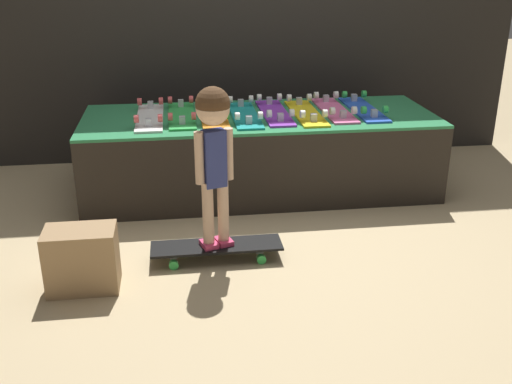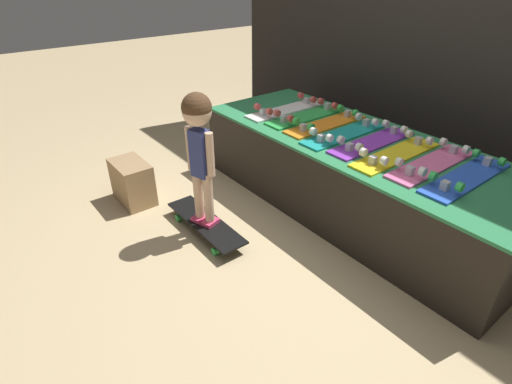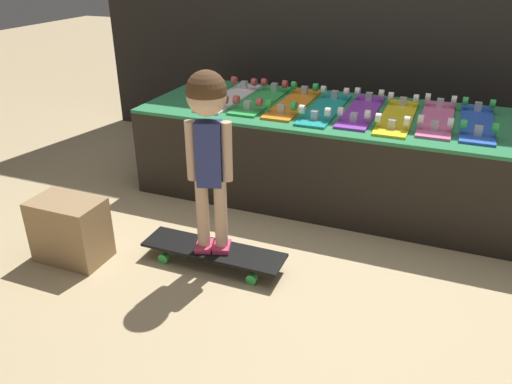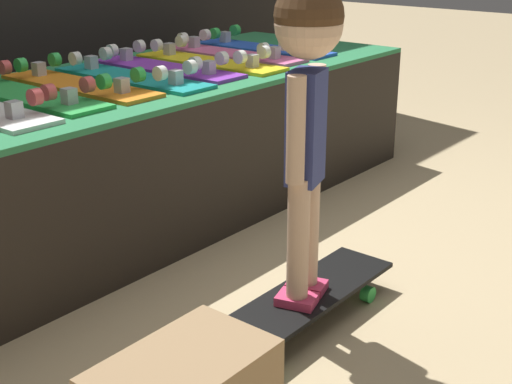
# 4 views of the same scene
# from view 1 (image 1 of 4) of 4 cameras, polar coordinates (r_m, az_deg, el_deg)

# --- Properties ---
(ground_plane) EXTENTS (16.00, 16.00, 0.00)m
(ground_plane) POSITION_cam_1_polar(r_m,az_deg,el_deg) (3.91, 1.47, -2.64)
(ground_plane) COLOR tan
(display_rack) EXTENTS (2.46, 0.92, 0.56)m
(display_rack) POSITION_cam_1_polar(r_m,az_deg,el_deg) (4.32, 0.33, 3.77)
(display_rack) COLOR black
(display_rack) RESTS_ON ground_plane
(skateboard_white_on_rack) EXTENTS (0.18, 0.73, 0.09)m
(skateboard_white_on_rack) POSITION_cam_1_polar(r_m,az_deg,el_deg) (4.19, -10.08, 7.12)
(skateboard_white_on_rack) COLOR white
(skateboard_white_on_rack) RESTS_ON display_rack
(skateboard_green_on_rack) EXTENTS (0.18, 0.73, 0.09)m
(skateboard_green_on_rack) POSITION_cam_1_polar(r_m,az_deg,el_deg) (4.21, -7.10, 7.36)
(skateboard_green_on_rack) COLOR green
(skateboard_green_on_rack) RESTS_ON display_rack
(skateboard_orange_on_rack) EXTENTS (0.18, 0.73, 0.09)m
(skateboard_orange_on_rack) POSITION_cam_1_polar(r_m,az_deg,el_deg) (4.22, -4.12, 7.48)
(skateboard_orange_on_rack) COLOR orange
(skateboard_orange_on_rack) RESTS_ON display_rack
(skateboard_teal_on_rack) EXTENTS (0.18, 0.73, 0.09)m
(skateboard_teal_on_rack) POSITION_cam_1_polar(r_m,az_deg,el_deg) (4.19, -1.09, 7.45)
(skateboard_teal_on_rack) COLOR teal
(skateboard_teal_on_rack) RESTS_ON display_rack
(skateboard_purple_on_rack) EXTENTS (0.18, 0.73, 0.09)m
(skateboard_purple_on_rack) POSITION_cam_1_polar(r_m,az_deg,el_deg) (4.26, 1.78, 7.67)
(skateboard_purple_on_rack) COLOR purple
(skateboard_purple_on_rack) RESTS_ON display_rack
(skateboard_yellow_on_rack) EXTENTS (0.18, 0.73, 0.09)m
(skateboard_yellow_on_rack) POSITION_cam_1_polar(r_m,az_deg,el_deg) (4.26, 4.78, 7.62)
(skateboard_yellow_on_rack) COLOR yellow
(skateboard_yellow_on_rack) RESTS_ON display_rack
(skateboard_pink_on_rack) EXTENTS (0.18, 0.73, 0.09)m
(skateboard_pink_on_rack) POSITION_cam_1_polar(r_m,az_deg,el_deg) (4.37, 7.44, 7.85)
(skateboard_pink_on_rack) COLOR pink
(skateboard_pink_on_rack) RESTS_ON display_rack
(skateboard_blue_on_rack) EXTENTS (0.18, 0.73, 0.09)m
(skateboard_blue_on_rack) POSITION_cam_1_polar(r_m,az_deg,el_deg) (4.42, 10.19, 7.88)
(skateboard_blue_on_rack) COLOR blue
(skateboard_blue_on_rack) RESTS_ON display_rack
(skateboard_on_floor) EXTENTS (0.74, 0.20, 0.09)m
(skateboard_on_floor) POSITION_cam_1_polar(r_m,az_deg,el_deg) (3.39, -3.77, -5.28)
(skateboard_on_floor) COLOR black
(skateboard_on_floor) RESTS_ON ground_plane
(child) EXTENTS (0.21, 0.18, 0.90)m
(child) POSITION_cam_1_polar(r_m,az_deg,el_deg) (3.15, -4.06, 5.20)
(child) COLOR #E03D6B
(child) RESTS_ON skateboard_on_floor
(storage_box) EXTENTS (0.36, 0.22, 0.33)m
(storage_box) POSITION_cam_1_polar(r_m,az_deg,el_deg) (3.20, -16.23, -6.16)
(storage_box) COLOR #A37F56
(storage_box) RESTS_ON ground_plane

